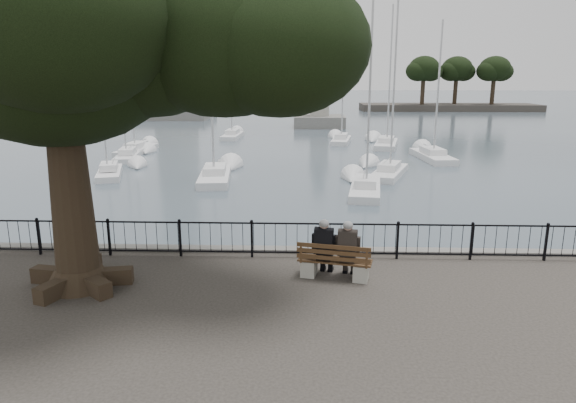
{
  "coord_description": "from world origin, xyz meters",
  "views": [
    {
      "loc": [
        0.48,
        -10.95,
        4.92
      ],
      "look_at": [
        0.0,
        2.5,
        1.6
      ],
      "focal_mm": 32.0,
      "sensor_mm": 36.0,
      "label": 1
    }
  ],
  "objects_px": {
    "person_left": "(325,249)",
    "lighthouse": "(172,24)",
    "bench": "(334,266)",
    "tree": "(95,27)",
    "person_right": "(348,251)",
    "lion_monument": "(320,108)"
  },
  "relations": [
    {
      "from": "bench",
      "to": "lighthouse",
      "type": "distance_m",
      "value": 64.93
    },
    {
      "from": "tree",
      "to": "lighthouse",
      "type": "relative_size",
      "value": 0.37
    },
    {
      "from": "bench",
      "to": "lighthouse",
      "type": "bearing_deg",
      "value": 107.48
    },
    {
      "from": "person_left",
      "to": "tree",
      "type": "distance_m",
      "value": 7.31
    },
    {
      "from": "lion_monument",
      "to": "lighthouse",
      "type": "bearing_deg",
      "value": 148.9
    },
    {
      "from": "person_right",
      "to": "tree",
      "type": "distance_m",
      "value": 7.7
    },
    {
      "from": "person_left",
      "to": "person_right",
      "type": "xyz_separation_m",
      "value": [
        0.57,
        -0.13,
        0.0
      ]
    },
    {
      "from": "bench",
      "to": "tree",
      "type": "height_order",
      "value": "tree"
    },
    {
      "from": "bench",
      "to": "person_right",
      "type": "height_order",
      "value": "person_right"
    },
    {
      "from": "tree",
      "to": "person_right",
      "type": "bearing_deg",
      "value": 5.67
    },
    {
      "from": "person_right",
      "to": "lion_monument",
      "type": "xyz_separation_m",
      "value": [
        0.47,
        48.87,
        0.47
      ]
    },
    {
      "from": "person_right",
      "to": "bench",
      "type": "bearing_deg",
      "value": -173.97
    },
    {
      "from": "person_right",
      "to": "person_left",
      "type": "bearing_deg",
      "value": 167.58
    },
    {
      "from": "bench",
      "to": "lion_monument",
      "type": "relative_size",
      "value": 0.22
    },
    {
      "from": "person_right",
      "to": "tree",
      "type": "bearing_deg",
      "value": -174.33
    },
    {
      "from": "bench",
      "to": "lion_monument",
      "type": "height_order",
      "value": "lion_monument"
    },
    {
      "from": "person_right",
      "to": "tree",
      "type": "xyz_separation_m",
      "value": [
        -5.62,
        -0.56,
        5.23
      ]
    },
    {
      "from": "bench",
      "to": "person_right",
      "type": "distance_m",
      "value": 0.49
    },
    {
      "from": "person_left",
      "to": "lighthouse",
      "type": "bearing_deg",
      "value": 107.32
    },
    {
      "from": "person_right",
      "to": "lion_monument",
      "type": "height_order",
      "value": "lion_monument"
    },
    {
      "from": "bench",
      "to": "tree",
      "type": "bearing_deg",
      "value": -174.35
    },
    {
      "from": "person_left",
      "to": "lighthouse",
      "type": "relative_size",
      "value": 0.05
    }
  ]
}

